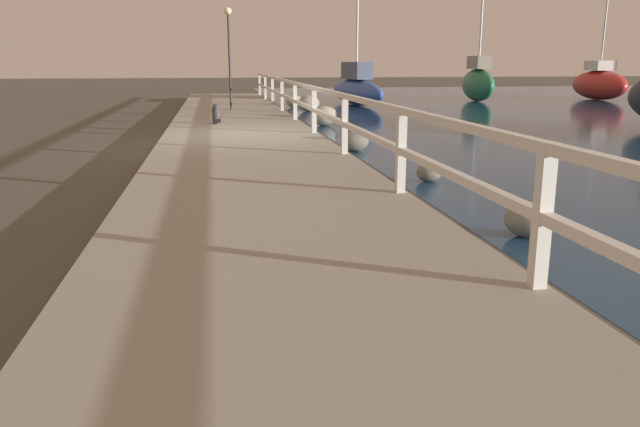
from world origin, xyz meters
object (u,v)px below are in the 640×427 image
at_px(sailboat_green, 478,82).
at_px(sailboat_blue, 356,88).
at_px(mooring_bollard, 216,114).
at_px(dock_lamp, 229,39).
at_px(sailboat_red, 599,83).

bearing_deg(sailboat_green, sailboat_blue, -160.07).
relative_size(mooring_bollard, sailboat_blue, 0.08).
bearing_deg(sailboat_blue, dock_lamp, -142.83).
bearing_deg(sailboat_green, dock_lamp, -145.17).
bearing_deg(mooring_bollard, sailboat_blue, 59.37).
relative_size(dock_lamp, sailboat_red, 0.41).
height_order(dock_lamp, sailboat_red, sailboat_red).
xyz_separation_m(dock_lamp, sailboat_green, (11.29, 6.57, -1.57)).
relative_size(sailboat_blue, sailboat_red, 0.81).
height_order(mooring_bollard, sailboat_green, sailboat_green).
bearing_deg(dock_lamp, mooring_bollard, -95.88).
height_order(mooring_bollard, sailboat_red, sailboat_red).
distance_m(dock_lamp, sailboat_red, 18.65).
distance_m(mooring_bollard, dock_lamp, 5.24).
relative_size(dock_lamp, sailboat_blue, 0.50).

